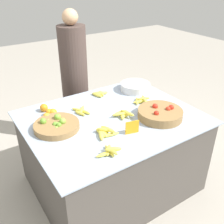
% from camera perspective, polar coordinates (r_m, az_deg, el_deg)
% --- Properties ---
extents(ground_plane, '(12.00, 12.00, 0.00)m').
position_cam_1_polar(ground_plane, '(2.75, 0.00, -15.01)').
color(ground_plane, '#ADA599').
extents(market_table, '(1.48, 1.19, 0.76)m').
position_cam_1_polar(market_table, '(2.50, 0.00, -8.69)').
color(market_table, '#4C4742').
rests_on(market_table, ground_plane).
extents(lime_bowl, '(0.37, 0.37, 0.09)m').
position_cam_1_polar(lime_bowl, '(2.16, -12.00, -2.86)').
color(lime_bowl, olive).
rests_on(lime_bowl, market_table).
extents(tomato_basket, '(0.39, 0.39, 0.11)m').
position_cam_1_polar(tomato_basket, '(2.30, 10.37, -0.32)').
color(tomato_basket, olive).
rests_on(tomato_basket, market_table).
extents(orange_pile, '(0.14, 0.23, 0.07)m').
position_cam_1_polar(orange_pile, '(2.36, -13.72, 0.02)').
color(orange_pile, orange).
rests_on(orange_pile, market_table).
extents(metal_bowl, '(0.31, 0.31, 0.08)m').
position_cam_1_polar(metal_bowl, '(2.79, 5.07, 5.48)').
color(metal_bowl, silver).
rests_on(metal_bowl, market_table).
extents(price_sign, '(0.11, 0.03, 0.11)m').
position_cam_1_polar(price_sign, '(2.04, 4.41, -3.34)').
color(price_sign, orange).
rests_on(price_sign, market_table).
extents(banana_bunch_middle_left, '(0.18, 0.17, 0.06)m').
position_cam_1_polar(banana_bunch_middle_left, '(2.03, -1.64, -4.49)').
color(banana_bunch_middle_left, '#EFDB4C').
rests_on(banana_bunch_middle_left, market_table).
extents(banana_bunch_front_right, '(0.18, 0.16, 0.06)m').
position_cam_1_polar(banana_bunch_front_right, '(1.84, -0.47, -8.43)').
color(banana_bunch_front_right, '#EFDB4C').
rests_on(banana_bunch_front_right, market_table).
extents(banana_bunch_front_center, '(0.17, 0.14, 0.03)m').
position_cam_1_polar(banana_bunch_front_center, '(2.68, -2.65, 4.01)').
color(banana_bunch_front_center, '#EFDB4C').
rests_on(banana_bunch_front_center, market_table).
extents(banana_bunch_back_center, '(0.18, 0.18, 0.05)m').
position_cam_1_polar(banana_bunch_back_center, '(2.54, 6.48, 2.56)').
color(banana_bunch_back_center, '#EFDB4C').
rests_on(banana_bunch_back_center, market_table).
extents(banana_bunch_middle_right, '(0.19, 0.17, 0.06)m').
position_cam_1_polar(banana_bunch_middle_right, '(2.28, 2.43, -0.43)').
color(banana_bunch_middle_right, '#EFDB4C').
rests_on(banana_bunch_middle_right, market_table).
extents(banana_bunch_front_left, '(0.14, 0.19, 0.03)m').
position_cam_1_polar(banana_bunch_front_left, '(2.37, -6.66, 0.25)').
color(banana_bunch_front_left, '#EFDB4C').
rests_on(banana_bunch_front_left, market_table).
extents(vendor_person, '(0.30, 0.30, 1.55)m').
position_cam_1_polar(vendor_person, '(3.06, -8.04, 5.86)').
color(vendor_person, '#473833').
rests_on(vendor_person, ground_plane).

